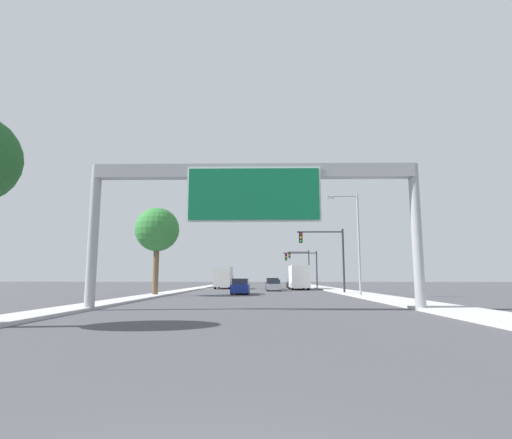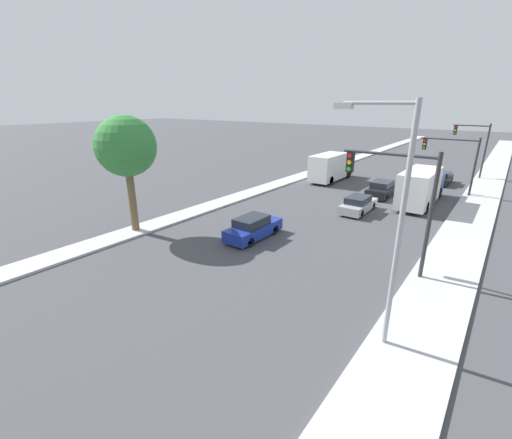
{
  "view_description": "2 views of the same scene",
  "coord_description": "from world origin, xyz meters",
  "px_view_note": "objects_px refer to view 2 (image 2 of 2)",
  "views": [
    {
      "loc": [
        0.45,
        -2.09,
        1.61
      ],
      "look_at": [
        0.0,
        24.18,
        5.43
      ],
      "focal_mm": 28.0,
      "sensor_mm": 36.0,
      "label": 1
    },
    {
      "loc": [
        11.1,
        20.47,
        8.6
      ],
      "look_at": [
        -0.42,
        35.92,
        1.97
      ],
      "focal_mm": 24.0,
      "sensor_mm": 36.0,
      "label": 2
    }
  ],
  "objects_px": {
    "car_far_center": "(358,204)",
    "car_mid_center": "(253,228)",
    "car_mid_right": "(382,189)",
    "traffic_light_far_intersection": "(475,142)",
    "traffic_light_mid_block": "(456,155)",
    "truck_box_secondary": "(421,187)",
    "car_near_right": "(441,178)",
    "palm_tree_background": "(126,147)",
    "traffic_light_near_intersection": "(402,192)",
    "street_lamp_right": "(392,212)",
    "truck_box_primary": "(331,167)"
  },
  "relations": [
    {
      "from": "car_near_right",
      "to": "car_mid_right",
      "type": "bearing_deg",
      "value": -110.28
    },
    {
      "from": "car_mid_center",
      "to": "truck_box_primary",
      "type": "xyz_separation_m",
      "value": [
        -3.5,
        19.27,
        0.87
      ]
    },
    {
      "from": "car_near_right",
      "to": "palm_tree_background",
      "type": "relative_size",
      "value": 0.54
    },
    {
      "from": "traffic_light_far_intersection",
      "to": "street_lamp_right",
      "type": "height_order",
      "value": "street_lamp_right"
    },
    {
      "from": "truck_box_secondary",
      "to": "car_mid_right",
      "type": "bearing_deg",
      "value": 169.0
    },
    {
      "from": "car_far_center",
      "to": "traffic_light_near_intersection",
      "type": "height_order",
      "value": "traffic_light_near_intersection"
    },
    {
      "from": "truck_box_secondary",
      "to": "car_mid_center",
      "type": "bearing_deg",
      "value": -114.95
    },
    {
      "from": "car_mid_right",
      "to": "car_mid_center",
      "type": "relative_size",
      "value": 1.0
    },
    {
      "from": "car_mid_right",
      "to": "car_far_center",
      "type": "xyz_separation_m",
      "value": [
        -0.0,
        -6.05,
        -0.08
      ]
    },
    {
      "from": "car_mid_right",
      "to": "truck_box_secondary",
      "type": "bearing_deg",
      "value": -11.0
    },
    {
      "from": "traffic_light_mid_block",
      "to": "palm_tree_background",
      "type": "relative_size",
      "value": 0.71
    },
    {
      "from": "truck_box_primary",
      "to": "traffic_light_near_intersection",
      "type": "bearing_deg",
      "value": -56.62
    },
    {
      "from": "car_mid_right",
      "to": "car_mid_center",
      "type": "bearing_deg",
      "value": -102.54
    },
    {
      "from": "traffic_light_mid_block",
      "to": "palm_tree_background",
      "type": "xyz_separation_m",
      "value": [
        -15.85,
        -24.58,
        2.01
      ]
    },
    {
      "from": "truck_box_primary",
      "to": "traffic_light_far_intersection",
      "type": "distance_m",
      "value": 17.16
    },
    {
      "from": "car_mid_center",
      "to": "traffic_light_near_intersection",
      "type": "relative_size",
      "value": 0.69
    },
    {
      "from": "traffic_light_near_intersection",
      "to": "palm_tree_background",
      "type": "height_order",
      "value": "palm_tree_background"
    },
    {
      "from": "traffic_light_far_intersection",
      "to": "car_near_right",
      "type": "bearing_deg",
      "value": -111.21
    },
    {
      "from": "car_mid_center",
      "to": "palm_tree_background",
      "type": "bearing_deg",
      "value": -151.56
    },
    {
      "from": "truck_box_secondary",
      "to": "car_far_center",
      "type": "bearing_deg",
      "value": -123.07
    },
    {
      "from": "car_mid_right",
      "to": "traffic_light_near_intersection",
      "type": "distance_m",
      "value": 16.43
    },
    {
      "from": "traffic_light_near_intersection",
      "to": "car_far_center",
      "type": "bearing_deg",
      "value": 120.3
    },
    {
      "from": "truck_box_secondary",
      "to": "traffic_light_near_intersection",
      "type": "relative_size",
      "value": 1.36
    },
    {
      "from": "traffic_light_mid_block",
      "to": "traffic_light_far_intersection",
      "type": "xyz_separation_m",
      "value": [
        0.57,
        10.0,
        0.4
      ]
    },
    {
      "from": "car_near_right",
      "to": "street_lamp_right",
      "type": "relative_size",
      "value": 0.49
    },
    {
      "from": "traffic_light_near_intersection",
      "to": "truck_box_primary",
      "type": "bearing_deg",
      "value": 123.38
    },
    {
      "from": "car_far_center",
      "to": "street_lamp_right",
      "type": "distance_m",
      "value": 17.2
    },
    {
      "from": "car_mid_right",
      "to": "palm_tree_background",
      "type": "distance_m",
      "value": 23.04
    },
    {
      "from": "car_mid_center",
      "to": "traffic_light_mid_block",
      "type": "relative_size",
      "value": 0.8
    },
    {
      "from": "car_far_center",
      "to": "traffic_light_mid_block",
      "type": "distance_m",
      "value": 12.45
    },
    {
      "from": "traffic_light_mid_block",
      "to": "palm_tree_background",
      "type": "height_order",
      "value": "palm_tree_background"
    },
    {
      "from": "palm_tree_background",
      "to": "traffic_light_near_intersection",
      "type": "bearing_deg",
      "value": 15.85
    },
    {
      "from": "car_mid_center",
      "to": "truck_box_secondary",
      "type": "distance_m",
      "value": 16.62
    },
    {
      "from": "truck_box_secondary",
      "to": "street_lamp_right",
      "type": "bearing_deg",
      "value": -81.68
    },
    {
      "from": "traffic_light_near_intersection",
      "to": "street_lamp_right",
      "type": "distance_m",
      "value": 6.37
    },
    {
      "from": "palm_tree_background",
      "to": "car_mid_center",
      "type": "bearing_deg",
      "value": 28.44
    },
    {
      "from": "palm_tree_background",
      "to": "street_lamp_right",
      "type": "distance_m",
      "value": 17.43
    },
    {
      "from": "truck_box_secondary",
      "to": "palm_tree_background",
      "type": "height_order",
      "value": "palm_tree_background"
    },
    {
      "from": "car_near_right",
      "to": "traffic_light_near_intersection",
      "type": "bearing_deg",
      "value": -85.82
    },
    {
      "from": "truck_box_secondary",
      "to": "traffic_light_near_intersection",
      "type": "bearing_deg",
      "value": -82.91
    },
    {
      "from": "car_mid_right",
      "to": "car_near_right",
      "type": "xyz_separation_m",
      "value": [
        3.5,
        9.47,
        -0.07
      ]
    },
    {
      "from": "traffic_light_far_intersection",
      "to": "street_lamp_right",
      "type": "relative_size",
      "value": 0.73
    },
    {
      "from": "truck_box_secondary",
      "to": "palm_tree_background",
      "type": "bearing_deg",
      "value": -126.98
    },
    {
      "from": "car_mid_right",
      "to": "street_lamp_right",
      "type": "relative_size",
      "value": 0.51
    },
    {
      "from": "car_near_right",
      "to": "truck_box_primary",
      "type": "relative_size",
      "value": 0.57
    },
    {
      "from": "truck_box_primary",
      "to": "truck_box_secondary",
      "type": "bearing_deg",
      "value": -21.9
    },
    {
      "from": "car_far_center",
      "to": "car_mid_center",
      "type": "relative_size",
      "value": 0.98
    },
    {
      "from": "car_mid_right",
      "to": "traffic_light_far_intersection",
      "type": "bearing_deg",
      "value": 69.38
    },
    {
      "from": "car_mid_right",
      "to": "traffic_light_mid_block",
      "type": "height_order",
      "value": "traffic_light_mid_block"
    },
    {
      "from": "car_mid_right",
      "to": "car_mid_center",
      "type": "xyz_separation_m",
      "value": [
        -3.5,
        -15.73,
        -0.02
      ]
    }
  ]
}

